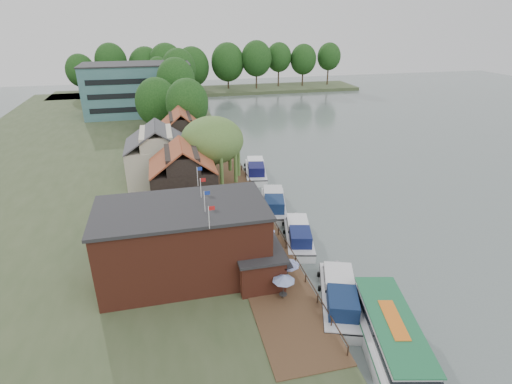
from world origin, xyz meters
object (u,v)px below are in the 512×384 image
umbrella_1 (287,271)px  tour_boat (394,342)px  cruiser_3 (256,168)px  cruiser_0 (340,293)px  cottage_b (158,153)px  cruiser_2 (274,201)px  umbrella_0 (283,287)px  umbrella_5 (257,213)px  swan (337,330)px  cottage_c (181,135)px  umbrella_4 (257,226)px  hotel_block (138,89)px  cottage_a (183,176)px  umbrella_3 (265,237)px  pub (205,239)px  willow (213,154)px  umbrella_2 (269,252)px  cruiser_1 (299,233)px

umbrella_1 → tour_boat: size_ratio=0.16×
cruiser_3 → cruiser_0: bearing=-79.3°
cruiser_0 → cottage_b: bearing=134.9°
cruiser_0 → cruiser_2: size_ratio=1.01×
tour_boat → umbrella_0: bearing=143.7°
umbrella_5 → swan: umbrella_5 is taller
cottage_c → umbrella_4: cottage_c is taller
hotel_block → cottage_a: 56.47m
umbrella_3 → cruiser_3: bearing=79.0°
cruiser_3 → swan: size_ratio=24.61×
pub → swan: (9.50, -9.55, -4.43)m
umbrella_0 → cruiser_3: 31.85m
hotel_block → willow: (11.50, -51.00, -0.94)m
pub → umbrella_3: size_ratio=8.42×
tour_boat → umbrella_2: bearing=128.6°
cruiser_1 → swan: cruiser_1 is taller
hotel_block → cottage_b: 46.21m
willow → umbrella_4: (2.77, -14.56, -3.93)m
cruiser_1 → umbrella_4: bearing=-175.5°
umbrella_1 → cruiser_3: bearing=82.4°
cruiser_2 → umbrella_2: bearing=-94.3°
umbrella_0 → cruiser_0: (4.99, -0.87, -0.94)m
cottage_a → cruiser_3: bearing=42.0°
umbrella_3 → cruiser_2: 11.06m
umbrella_5 → cruiser_2: (3.34, 4.74, -0.96)m
cruiser_2 → cruiser_3: bearing=100.8°
umbrella_1 → swan: umbrella_1 is taller
cottage_c → cruiser_0: size_ratio=0.78×
cottage_b → cruiser_1: (15.00, -20.32, -4.02)m
swan → cottage_a: bearing=113.2°
umbrella_0 → umbrella_1: same height
umbrella_2 → cruiser_3: bearing=79.5°
umbrella_3 → cruiser_0: bearing=-64.5°
pub → willow: size_ratio=1.92×
umbrella_4 → umbrella_1: bearing=-84.9°
umbrella_5 → tour_boat: umbrella_5 is taller
cottage_b → cruiser_0: cottage_b is taller
cruiser_1 → cruiser_2: size_ratio=0.93×
cruiser_2 → swan: (-0.93, -22.72, -1.11)m
cottage_a → cottage_c: same height
pub → cruiser_0: bearing=-30.7°
cottage_b → umbrella_1: size_ratio=4.04×
willow → cruiser_1: bearing=-63.9°
cruiser_3 → cruiser_2: bearing=-81.9°
cruiser_3 → swan: 35.40m
cruiser_0 → cruiser_2: 19.70m
willow → cottage_c: bearing=104.0°
cottage_c → willow: bearing=-76.0°
umbrella_4 → willow: bearing=100.8°
umbrella_2 → cruiser_2: 13.96m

